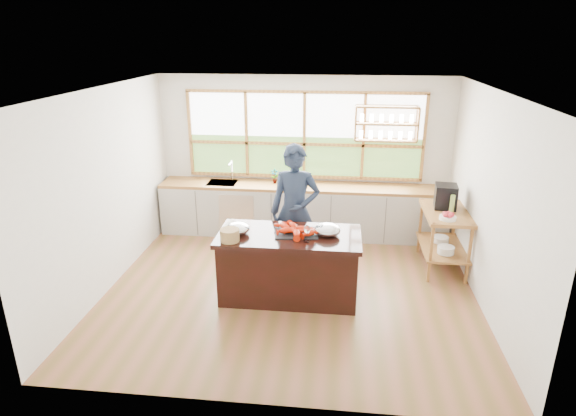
# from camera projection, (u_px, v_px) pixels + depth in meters

# --- Properties ---
(ground_plane) EXTENTS (5.00, 5.00, 0.00)m
(ground_plane) POSITION_uv_depth(u_px,v_px,m) (291.00, 288.00, 6.70)
(ground_plane) COLOR brown
(room_shell) EXTENTS (5.02, 4.52, 2.71)m
(room_shell) POSITION_uv_depth(u_px,v_px,m) (296.00, 157.00, 6.58)
(room_shell) COLOR beige
(room_shell) RESTS_ON ground_plane
(back_counter) EXTENTS (4.90, 0.63, 0.90)m
(back_counter) POSITION_uv_depth(u_px,v_px,m) (301.00, 210.00, 8.36)
(back_counter) COLOR #B7B6AD
(back_counter) RESTS_ON ground_plane
(right_shelf_unit) EXTENTS (0.62, 1.10, 0.90)m
(right_shelf_unit) POSITION_uv_depth(u_px,v_px,m) (444.00, 230.00, 7.10)
(right_shelf_unit) COLOR #9D632E
(right_shelf_unit) RESTS_ON ground_plane
(island) EXTENTS (1.85, 0.90, 0.90)m
(island) POSITION_uv_depth(u_px,v_px,m) (289.00, 265.00, 6.36)
(island) COLOR black
(island) RESTS_ON ground_plane
(cook) EXTENTS (0.72, 0.48, 1.92)m
(cook) POSITION_uv_depth(u_px,v_px,m) (295.00, 212.00, 6.82)
(cook) COLOR #1C263C
(cook) RESTS_ON ground_plane
(potted_plant) EXTENTS (0.15, 0.11, 0.26)m
(potted_plant) POSITION_uv_depth(u_px,v_px,m) (275.00, 176.00, 8.27)
(potted_plant) COLOR slate
(potted_plant) RESTS_ON back_counter
(cutting_board) EXTENTS (0.42, 0.33, 0.01)m
(cutting_board) POSITION_uv_depth(u_px,v_px,m) (289.00, 184.00, 8.22)
(cutting_board) COLOR green
(cutting_board) RESTS_ON back_counter
(espresso_machine) EXTENTS (0.34, 0.36, 0.35)m
(espresso_machine) POSITION_uv_depth(u_px,v_px,m) (446.00, 196.00, 7.09)
(espresso_machine) COLOR black
(espresso_machine) RESTS_ON right_shelf_unit
(wine_bottle) EXTENTS (0.08, 0.08, 0.28)m
(wine_bottle) POSITION_uv_depth(u_px,v_px,m) (452.00, 204.00, 6.88)
(wine_bottle) COLOR #89A64A
(wine_bottle) RESTS_ON right_shelf_unit
(fruit_bowl) EXTENTS (0.23, 0.23, 0.11)m
(fruit_bowl) POSITION_uv_depth(u_px,v_px,m) (448.00, 217.00, 6.68)
(fruit_bowl) COLOR white
(fruit_bowl) RESTS_ON right_shelf_unit
(slate_board) EXTENTS (0.59, 0.46, 0.02)m
(slate_board) POSITION_uv_depth(u_px,v_px,m) (296.00, 233.00, 6.22)
(slate_board) COLOR black
(slate_board) RESTS_ON island
(lobster_pile) EXTENTS (0.55, 0.48, 0.08)m
(lobster_pile) POSITION_uv_depth(u_px,v_px,m) (295.00, 230.00, 6.19)
(lobster_pile) COLOR #DA0502
(lobster_pile) RESTS_ON slate_board
(mixing_bowl_left) EXTENTS (0.31, 0.31, 0.15)m
(mixing_bowl_left) POSITION_uv_depth(u_px,v_px,m) (238.00, 229.00, 6.21)
(mixing_bowl_left) COLOR silver
(mixing_bowl_left) RESTS_ON island
(mixing_bowl_right) EXTENTS (0.33, 0.33, 0.16)m
(mixing_bowl_right) POSITION_uv_depth(u_px,v_px,m) (328.00, 230.00, 6.16)
(mixing_bowl_right) COLOR silver
(mixing_bowl_right) RESTS_ON island
(wine_glass) EXTENTS (0.08, 0.08, 0.22)m
(wine_glass) POSITION_uv_depth(u_px,v_px,m) (307.00, 230.00, 5.93)
(wine_glass) COLOR white
(wine_glass) RESTS_ON island
(wicker_basket) EXTENTS (0.24, 0.24, 0.16)m
(wicker_basket) POSITION_uv_depth(u_px,v_px,m) (230.00, 235.00, 5.98)
(wicker_basket) COLOR tan
(wicker_basket) RESTS_ON island
(parchment_roll) EXTENTS (0.12, 0.31, 0.08)m
(parchment_roll) POSITION_uv_depth(u_px,v_px,m) (228.00, 225.00, 6.38)
(parchment_roll) COLOR silver
(parchment_roll) RESTS_ON island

